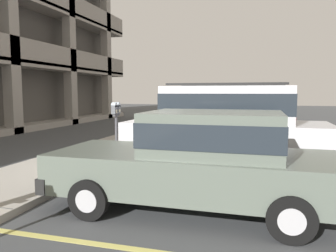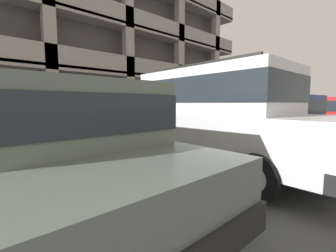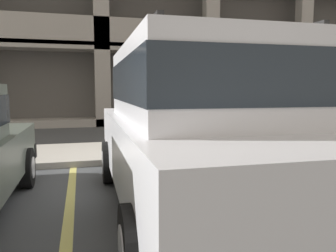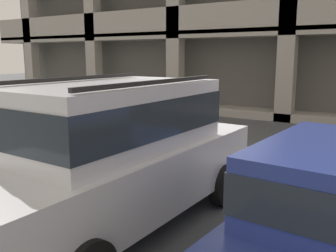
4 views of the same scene
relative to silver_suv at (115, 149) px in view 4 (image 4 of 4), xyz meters
name	(u,v)px [view 4 (image 4 of 4)]	position (x,y,z in m)	size (l,w,h in m)	color
ground_plane	(201,180)	(0.03, 2.47, -1.14)	(80.00, 80.00, 0.10)	#444749
sidewalk	(229,159)	(0.03, 3.77, -1.03)	(40.00, 2.20, 0.12)	#ADA89E
parking_stall_lines	(249,222)	(1.51, 1.07, -1.08)	(11.97, 4.80, 0.01)	#DBD16B
silver_suv	(115,149)	(0.00, 0.00, 0.00)	(2.08, 4.81, 2.03)	silver
parking_meter_near	(207,113)	(-0.05, 2.82, 0.11)	(0.35, 0.12, 1.45)	#47474C
parking_meter_far	(17,97)	(-5.98, 2.80, 0.09)	(0.35, 0.12, 1.42)	#595B60
fire_hydrant	(71,126)	(-4.23, 3.11, -0.62)	(0.30, 0.30, 0.70)	gold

